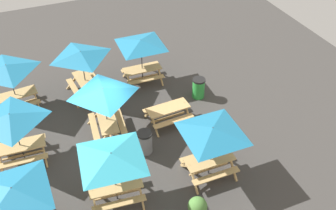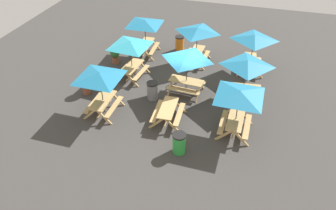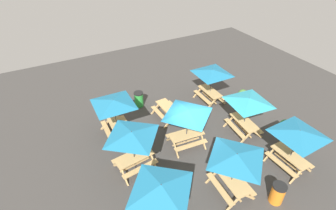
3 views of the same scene
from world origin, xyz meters
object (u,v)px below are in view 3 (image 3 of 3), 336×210
picnic_table_4 (298,136)px  picnic_table_1 (236,159)px  picnic_table_6 (114,105)px  picnic_table_8 (248,103)px  picnic_table_2 (168,110)px  picnic_table_5 (161,190)px  picnic_table_3 (188,115)px  potted_plant_1 (242,96)px  trash_bin_gray (200,118)px  potted_plant_0 (284,128)px  trash_bin_orange (277,193)px  trash_bin_green (139,99)px  picnic_table_0 (212,74)px  picnic_table_7 (132,137)px

picnic_table_4 → picnic_table_1: bearing=84.9°
picnic_table_6 → picnic_table_8: same height
picnic_table_2 → picnic_table_5: 6.88m
picnic_table_4 → picnic_table_3: bearing=42.9°
picnic_table_1 → potted_plant_1: size_ratio=2.22×
trash_bin_gray → potted_plant_1: bearing=-82.0°
potted_plant_1 → picnic_table_6: bearing=83.1°
potted_plant_0 → trash_bin_orange: bearing=129.0°
picnic_table_3 → potted_plant_0: bearing=163.6°
trash_bin_green → potted_plant_1: 6.59m
picnic_table_0 → potted_plant_0: (-4.77, -1.44, -1.34)m
picnic_table_2 → potted_plant_1: potted_plant_1 is taller
picnic_table_3 → trash_bin_orange: bearing=113.5°
picnic_table_2 → trash_bin_green: 2.21m
picnic_table_5 → picnic_table_8: same height
trash_bin_orange → trash_bin_gray: same height
potted_plant_1 → trash_bin_gray: bearing=98.0°
picnic_table_3 → potted_plant_1: (1.55, -5.13, -1.39)m
picnic_table_4 → potted_plant_0: bearing=-42.8°
picnic_table_0 → picnic_table_6: (-0.30, 6.40, 0.00)m
picnic_table_1 → picnic_table_4: (-0.20, -3.34, 0.00)m
trash_bin_gray → picnic_table_2: bearing=40.6°
picnic_table_2 → trash_bin_green: bearing=25.5°
trash_bin_orange → trash_bin_gray: (5.74, 0.00, 0.00)m
trash_bin_orange → potted_plant_0: (2.74, -3.39, 0.15)m
picnic_table_1 → picnic_table_5: same height
picnic_table_8 → trash_bin_green: picnic_table_8 is taller
picnic_table_2 → picnic_table_3: (-2.55, 0.28, 1.43)m
picnic_table_4 → picnic_table_6: 8.86m
picnic_table_1 → picnic_table_7: (3.17, 3.15, 0.00)m
picnic_table_1 → trash_bin_orange: 2.42m
picnic_table_6 → potted_plant_0: size_ratio=2.46×
picnic_table_0 → potted_plant_0: 5.16m
trash_bin_green → potted_plant_1: bearing=-116.5°
picnic_table_0 → trash_bin_gray: bearing=133.0°
trash_bin_gray → potted_plant_1: 3.60m
trash_bin_gray → potted_plant_0: size_ratio=0.85×
picnic_table_7 → trash_bin_orange: picnic_table_7 is taller
trash_bin_gray → picnic_table_5: bearing=132.8°
picnic_table_7 → picnic_table_3: bearing=177.2°
picnic_table_7 → trash_bin_green: size_ratio=2.38×
picnic_table_4 → picnic_table_5: same height
picnic_table_1 → picnic_table_8: bearing=-45.3°
picnic_table_5 → potted_plant_1: 9.64m
picnic_table_0 → picnic_table_2: size_ratio=1.52×
picnic_table_1 → picnic_table_6: same height
picnic_table_0 → picnic_table_8: bearing=177.5°
picnic_table_0 → trash_bin_green: picnic_table_0 is taller
potted_plant_1 → picnic_table_7: bearing=102.3°
picnic_table_2 → picnic_table_6: size_ratio=0.66×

